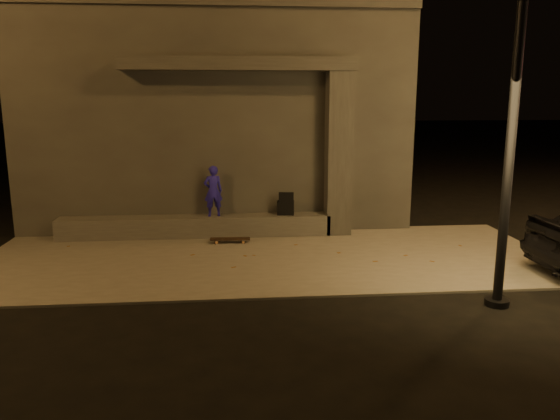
{
  "coord_description": "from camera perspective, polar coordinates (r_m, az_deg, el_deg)",
  "views": [
    {
      "loc": [
        -0.71,
        -8.2,
        3.12
      ],
      "look_at": [
        0.23,
        2.0,
        0.97
      ],
      "focal_mm": 35.0,
      "sensor_mm": 36.0,
      "label": 1
    }
  ],
  "objects": [
    {
      "name": "building",
      "position": [
        14.71,
        -6.49,
        9.8
      ],
      "size": [
        9.0,
        5.1,
        5.22
      ],
      "color": "#3B3836",
      "rests_on": "ground"
    },
    {
      "name": "column",
      "position": [
        12.26,
        6.12,
        5.82
      ],
      "size": [
        0.55,
        0.55,
        3.6
      ],
      "primitive_type": "cube",
      "color": "#3B3836",
      "rests_on": "sidewalk"
    },
    {
      "name": "skateboard",
      "position": [
        11.7,
        -5.24,
        -3.05
      ],
      "size": [
        0.86,
        0.26,
        0.09
      ],
      "rotation": [
        0.0,
        0.0,
        -0.04
      ],
      "color": "black",
      "rests_on": "sidewalk"
    },
    {
      "name": "ground",
      "position": [
        8.81,
        -0.31,
        -8.88
      ],
      "size": [
        120.0,
        120.0,
        0.0
      ],
      "primitive_type": "plane",
      "color": "black",
      "rests_on": "ground"
    },
    {
      "name": "ledge",
      "position": [
        12.32,
        -8.81,
        -1.67
      ],
      "size": [
        6.0,
        0.55,
        0.45
      ],
      "primitive_type": "cube",
      "color": "#4E4B47",
      "rests_on": "sidewalk"
    },
    {
      "name": "sidewalk",
      "position": [
        10.69,
        -1.24,
        -4.99
      ],
      "size": [
        11.0,
        4.4,
        0.04
      ],
      "primitive_type": "cube",
      "color": "#69635C",
      "rests_on": "ground"
    },
    {
      "name": "canopy",
      "position": [
        12.02,
        -4.41,
        14.99
      ],
      "size": [
        5.0,
        0.7,
        0.28
      ],
      "primitive_type": "cube",
      "color": "#3B3836",
      "rests_on": "column"
    },
    {
      "name": "skateboarder",
      "position": [
        12.14,
        -7.0,
        1.99
      ],
      "size": [
        0.45,
        0.34,
        1.13
      ],
      "primitive_type": "imported",
      "rotation": [
        0.0,
        0.0,
        3.33
      ],
      "color": "#231BB5",
      "rests_on": "ledge"
    },
    {
      "name": "backpack",
      "position": [
        12.26,
        0.6,
        0.36
      ],
      "size": [
        0.41,
        0.3,
        0.53
      ],
      "rotation": [
        0.0,
        0.0,
        -0.15
      ],
      "color": "black",
      "rests_on": "ledge"
    }
  ]
}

